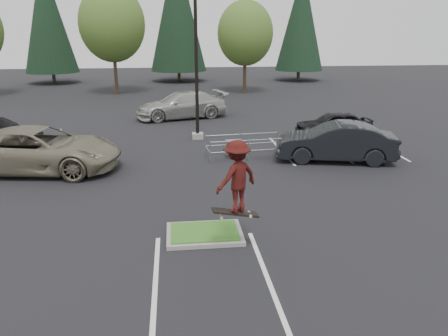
{
  "coord_description": "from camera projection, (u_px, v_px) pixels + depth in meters",
  "views": [
    {
      "loc": [
        -0.77,
        -11.56,
        5.76
      ],
      "look_at": [
        0.75,
        1.5,
        1.58
      ],
      "focal_mm": 35.0,
      "sensor_mm": 36.0,
      "label": 1
    }
  ],
  "objects": [
    {
      "name": "car_r_charc",
      "position": [
        335.0,
        142.0,
        19.85
      ],
      "size": [
        5.61,
        3.0,
        1.76
      ],
      "primitive_type": "imported",
      "rotation": [
        0.0,
        0.0,
        4.49
      ],
      "color": "black",
      "rests_on": "ground"
    },
    {
      "name": "car_far_silver",
      "position": [
        183.0,
        105.0,
        29.53
      ],
      "size": [
        6.54,
        3.97,
        1.77
      ],
      "primitive_type": "imported",
      "rotation": [
        0.0,
        0.0,
        4.97
      ],
      "color": "#AEAFA9",
      "rests_on": "ground"
    },
    {
      "name": "ground",
      "position": [
        205.0,
        236.0,
        12.77
      ],
      "size": [
        120.0,
        120.0,
        0.0
      ],
      "primitive_type": "plane",
      "color": "black",
      "rests_on": "ground"
    },
    {
      "name": "grass_median",
      "position": [
        205.0,
        233.0,
        12.75
      ],
      "size": [
        2.2,
        1.6,
        0.16
      ],
      "color": "gray",
      "rests_on": "ground"
    },
    {
      "name": "decid_c",
      "position": [
        245.0,
        35.0,
        40.08
      ],
      "size": [
        5.12,
        5.12,
        8.38
      ],
      "color": "#38281C",
      "rests_on": "ground"
    },
    {
      "name": "conif_b",
      "position": [
        177.0,
        10.0,
        48.73
      ],
      "size": [
        6.38,
        6.38,
        14.5
      ],
      "color": "#38281C",
      "rests_on": "ground"
    },
    {
      "name": "conif_a",
      "position": [
        47.0,
        17.0,
        46.94
      ],
      "size": [
        5.72,
        5.72,
        13.0
      ],
      "color": "#38281C",
      "rests_on": "ground"
    },
    {
      "name": "decid_b",
      "position": [
        112.0,
        26.0,
        39.18
      ],
      "size": [
        5.89,
        5.89,
        9.64
      ],
      "color": "#38281C",
      "rests_on": "ground"
    },
    {
      "name": "car_l_tan",
      "position": [
        39.0,
        149.0,
        18.4
      ],
      "size": [
        7.12,
        4.05,
        1.87
      ],
      "primitive_type": "imported",
      "rotation": [
        0.0,
        0.0,
        1.43
      ],
      "color": "gray",
      "rests_on": "ground"
    },
    {
      "name": "conif_c",
      "position": [
        301.0,
        20.0,
        49.63
      ],
      "size": [
        5.5,
        5.5,
        12.5
      ],
      "color": "#38281C",
      "rests_on": "ground"
    },
    {
      "name": "car_r_black",
      "position": [
        334.0,
        124.0,
        24.33
      ],
      "size": [
        4.3,
        1.92,
        1.44
      ],
      "primitive_type": "imported",
      "rotation": [
        0.0,
        0.0,
        4.66
      ],
      "color": "black",
      "rests_on": "ground"
    },
    {
      "name": "stall_lines",
      "position": [
        162.0,
        173.0,
        18.33
      ],
      "size": [
        22.62,
        17.6,
        0.01
      ],
      "color": "silver",
      "rests_on": "ground"
    },
    {
      "name": "skateboarder",
      "position": [
        236.0,
        177.0,
        11.26
      ],
      "size": [
        1.44,
        1.27,
        2.13
      ],
      "rotation": [
        0.0,
        0.0,
        3.7
      ],
      "color": "black",
      "rests_on": "ground"
    },
    {
      "name": "cart_corral",
      "position": [
        237.0,
        145.0,
        20.34
      ],
      "size": [
        3.71,
        1.65,
        1.02
      ],
      "rotation": [
        0.0,
        0.0,
        0.1
      ],
      "color": "#9A9DA2",
      "rests_on": "ground"
    },
    {
      "name": "light_pole",
      "position": [
        196.0,
        54.0,
        22.81
      ],
      "size": [
        0.7,
        0.6,
        10.12
      ],
      "color": "gray",
      "rests_on": "ground"
    }
  ]
}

